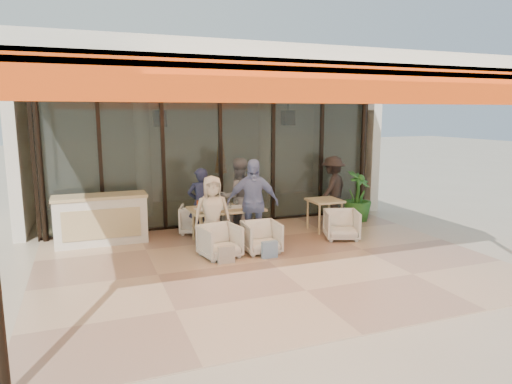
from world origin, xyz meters
TOP-DOWN VIEW (x-y plane):
  - ground at (0.00, 0.00)m, footprint 70.00×70.00m
  - terrace_floor at (0.00, 0.00)m, footprint 8.00×6.00m
  - terrace_structure at (0.00, -0.26)m, footprint 8.00×6.00m
  - glass_storefront at (0.00, 3.00)m, footprint 8.08×0.10m
  - interior_block at (0.01, 5.31)m, footprint 9.05×3.62m
  - host_counter at (-2.78, 2.30)m, footprint 1.85×0.65m
  - dining_table at (-0.34, 1.52)m, footprint 1.50×0.90m
  - chair_far_left at (-0.75, 2.47)m, footprint 0.86×0.84m
  - chair_far_right at (0.09, 2.47)m, footprint 0.67×0.63m
  - chair_near_left at (-0.75, 0.57)m, footprint 0.78×0.75m
  - chair_near_right at (0.09, 0.57)m, footprint 0.68×0.64m
  - diner_navy at (-0.75, 1.97)m, footprint 0.60×0.43m
  - diner_grey at (0.09, 1.97)m, footprint 0.85×0.67m
  - diner_cream at (-0.75, 1.07)m, footprint 0.77×0.54m
  - diner_periwinkle at (0.09, 1.07)m, footprint 1.12×0.68m
  - tote_bag_cream at (-0.75, 0.17)m, footprint 0.30×0.10m
  - tote_bag_blue at (0.09, 0.17)m, footprint 0.30×0.10m
  - side_table at (2.04, 1.59)m, footprint 0.70×0.70m
  - side_chair at (2.04, 0.84)m, footprint 0.87×0.84m
  - standing_woman at (2.75, 2.45)m, footprint 1.21×1.10m
  - potted_palm at (3.30, 2.15)m, footprint 1.00×1.00m

SIDE VIEW (x-z plane):
  - ground at x=0.00m, z-range 0.00..0.00m
  - terrace_floor at x=0.00m, z-range 0.00..0.01m
  - tote_bag_cream at x=-0.75m, z-range 0.00..0.34m
  - tote_bag_blue at x=0.09m, z-range 0.00..0.34m
  - chair_far_right at x=0.09m, z-range 0.00..0.68m
  - chair_near_right at x=0.09m, z-range 0.00..0.69m
  - chair_near_left at x=-0.75m, z-range 0.00..0.70m
  - side_chair at x=2.04m, z-range 0.00..0.71m
  - chair_far_left at x=-0.75m, z-range 0.00..0.71m
  - host_counter at x=-2.78m, z-range 0.01..1.05m
  - potted_palm at x=3.30m, z-range 0.00..1.26m
  - side_table at x=2.04m, z-range 0.27..1.01m
  - dining_table at x=-0.34m, z-range 0.22..1.15m
  - diner_cream at x=-0.75m, z-range 0.00..1.50m
  - diner_navy at x=-0.75m, z-range 0.00..1.55m
  - standing_woman at x=2.75m, z-range 0.00..1.63m
  - diner_grey at x=0.09m, z-range 0.00..1.72m
  - diner_periwinkle at x=0.09m, z-range 0.00..1.79m
  - glass_storefront at x=0.00m, z-range 0.00..3.20m
  - interior_block at x=0.01m, z-range 0.47..3.99m
  - terrace_structure at x=0.00m, z-range 1.55..4.95m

